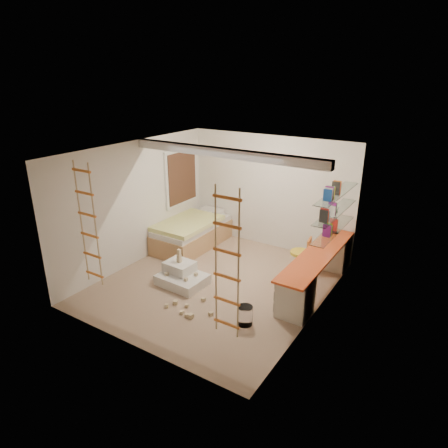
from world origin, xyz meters
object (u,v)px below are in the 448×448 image
Objects in this scene: bed at (192,233)px; desk at (317,270)px; play_platform at (182,276)px; swivel_chair at (301,260)px.

desk is at bearing -6.49° from bed.
desk is 3.04× the size of play_platform.
bed is 2.56× the size of swivel_chair.
swivel_chair is at bearing 138.40° from desk.
desk is 2.60m from play_platform.
swivel_chair is (-0.49, 0.44, -0.12)m from desk.
swivel_chair is at bearing 42.45° from play_platform.
bed is 2.70m from swivel_chair.
swivel_chair is (2.70, 0.07, -0.04)m from bed.
swivel_chair reaches higher than desk.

